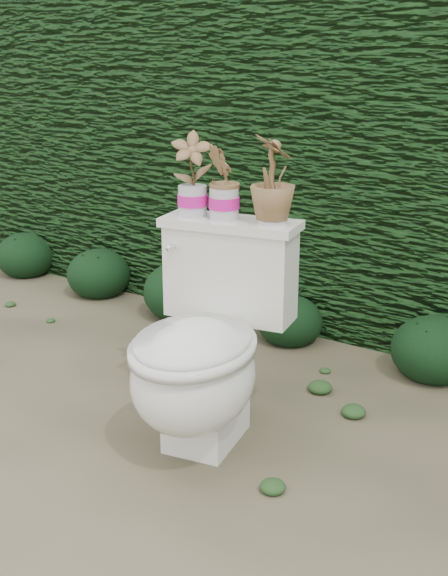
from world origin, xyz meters
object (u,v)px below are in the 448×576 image
Objects in this scene: potted_plant_right at (273,182)px; potted_plant_left at (192,176)px; toilet at (204,352)px; potted_plant_center at (224,184)px.

potted_plant_left is at bearing 45.94° from potted_plant_right.
toilet is 2.66× the size of potted_plant_right.
toilet is at bearing -80.40° from potted_plant_left.
potted_plant_right is at bearing 71.48° from potted_plant_center.
toilet is 3.08× the size of potted_plant_center.
toilet is at bearing -12.62° from potted_plant_center.
potted_plant_center reaches higher than toilet.
potted_plant_left is 1.14× the size of potted_plant_center.
potted_plant_left is (-0.19, 0.21, 0.56)m from toilet.
potted_plant_right reaches higher than potted_plant_center.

